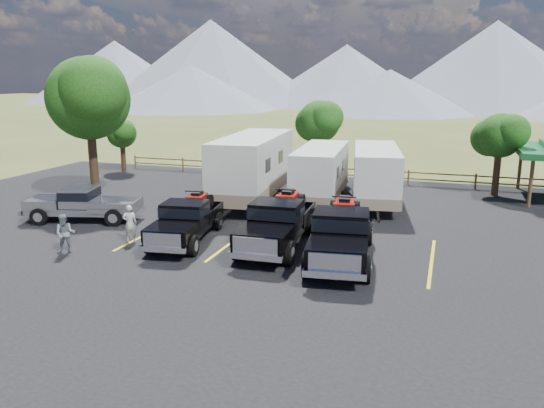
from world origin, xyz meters
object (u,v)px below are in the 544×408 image
(rig_left, at_px, (187,219))
(person_b, at_px, (65,234))
(trailer_left, at_px, (253,168))
(pickup_silver, at_px, (83,203))
(person_a, at_px, (130,223))
(rig_center, at_px, (278,221))
(rig_right, at_px, (341,233))
(trailer_right, at_px, (376,175))
(tree_big_nw, at_px, (88,98))
(trailer_center, at_px, (321,174))

(rig_left, height_order, person_b, rig_left)
(trailer_left, bearing_deg, pickup_silver, -140.15)
(trailer_left, distance_m, person_b, 11.24)
(person_a, xyz_separation_m, person_b, (-1.56, -2.06, -0.01))
(person_a, bearing_deg, pickup_silver, -55.85)
(rig_center, height_order, rig_right, rig_right)
(rig_center, relative_size, rig_right, 0.96)
(rig_left, height_order, trailer_left, trailer_left)
(rig_left, bearing_deg, rig_center, -1.15)
(rig_left, distance_m, person_a, 2.35)
(trailer_right, xyz_separation_m, person_a, (-8.73, -9.96, -0.81))
(trailer_left, xyz_separation_m, pickup_silver, (-6.27, -6.29, -1.04))
(trailer_left, height_order, person_a, trailer_left)
(trailer_left, bearing_deg, rig_left, -96.57)
(rig_left, xyz_separation_m, trailer_right, (6.59, 9.00, 0.69))
(trailer_left, xyz_separation_m, trailer_right, (6.42, 1.52, -0.30))
(rig_left, height_order, trailer_right, trailer_right)
(person_b, bearing_deg, pickup_silver, 92.49)
(pickup_silver, bearing_deg, tree_big_nw, -164.63)
(rig_right, height_order, trailer_left, trailer_left)
(tree_big_nw, distance_m, person_b, 10.95)
(rig_left, bearing_deg, rig_right, -11.43)
(rig_right, distance_m, trailer_center, 9.28)
(rig_center, relative_size, pickup_silver, 1.11)
(rig_center, height_order, trailer_right, trailer_right)
(tree_big_nw, distance_m, trailer_center, 13.32)
(trailer_left, distance_m, pickup_silver, 8.94)
(trailer_left, height_order, trailer_center, trailer_left)
(rig_center, relative_size, trailer_left, 0.61)
(trailer_center, distance_m, person_b, 13.72)
(rig_right, xyz_separation_m, trailer_center, (-2.89, 8.80, 0.55))
(rig_left, relative_size, person_b, 3.76)
(trailer_center, distance_m, trailer_right, 2.92)
(rig_right, distance_m, trailer_left, 10.12)
(rig_left, bearing_deg, trailer_right, 44.93)
(tree_big_nw, relative_size, trailer_center, 0.90)
(tree_big_nw, relative_size, trailer_right, 0.89)
(trailer_right, bearing_deg, trailer_center, 179.87)
(tree_big_nw, relative_size, pickup_silver, 1.36)
(rig_center, xyz_separation_m, trailer_center, (-0.14, 7.99, 0.57))
(tree_big_nw, distance_m, rig_right, 16.93)
(tree_big_nw, relative_size, person_b, 5.02)
(pickup_silver, bearing_deg, person_a, 46.24)
(rig_center, xyz_separation_m, trailer_right, (2.74, 8.48, 0.59))
(tree_big_nw, xyz_separation_m, trailer_right, (15.24, 3.50, -3.96))
(rig_center, bearing_deg, trailer_left, 114.72)
(trailer_center, xyz_separation_m, trailer_right, (2.88, 0.49, 0.02))
(tree_big_nw, relative_size, rig_left, 1.33)
(trailer_left, bearing_deg, rig_center, -67.39)
(trailer_right, bearing_deg, rig_center, -117.70)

